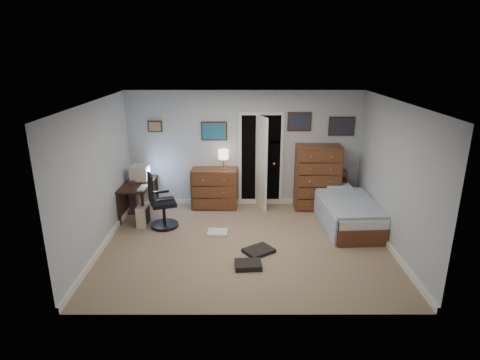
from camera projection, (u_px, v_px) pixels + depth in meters
name	position (u px, v px, depth m)	size (l,w,h in m)	color
floor	(246.00, 244.00, 7.13)	(5.00, 4.00, 0.02)	gray
computer_desk	(135.00, 190.00, 8.27)	(0.61, 1.22, 0.69)	black
crt_monitor	(140.00, 173.00, 8.31)	(0.37, 0.35, 0.33)	beige
keyboard	(143.00, 188.00, 7.88)	(0.14, 0.37, 0.02)	beige
pc_tower	(143.00, 215.00, 7.84)	(0.21, 0.39, 0.41)	beige
office_chair	(160.00, 207.00, 7.68)	(0.67, 0.67, 1.09)	black
media_stack	(134.00, 197.00, 8.34)	(0.15, 0.15, 0.75)	maroon
low_dresser	(215.00, 188.00, 8.68)	(0.97, 0.49, 0.87)	brown
table_lamp	(223.00, 155.00, 8.45)	(0.23, 0.23, 0.42)	gold
doorway	(260.00, 157.00, 8.98)	(0.96, 1.12, 2.05)	black
tall_dresser	(317.00, 177.00, 8.58)	(0.94, 0.55, 1.39)	brown
headboard_bookcase	(325.00, 187.00, 8.77)	(0.90, 0.24, 0.80)	brown
bed	(347.00, 212.00, 7.78)	(1.07, 1.87, 0.60)	brown
wall_posters	(272.00, 126.00, 8.47)	(4.38, 0.04, 0.60)	#331E11
floor_clutter	(245.00, 252.00, 6.78)	(1.23, 1.55, 0.08)	black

